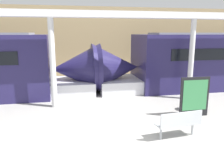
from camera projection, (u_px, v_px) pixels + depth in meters
ground_plane at (145, 154)px, 5.83m from camera, size 60.00×60.00×0.00m
station_wall at (97, 43)px, 15.68m from camera, size 56.00×0.20×5.00m
bench_near at (179, 122)px, 6.64m from camera, size 1.44×0.58×0.88m
trash_bin at (201, 100)px, 8.98m from camera, size 0.50×0.50×0.92m
poster_board at (195, 97)px, 8.35m from camera, size 1.17×0.07×1.56m
support_column_near at (53, 64)px, 9.23m from camera, size 0.25×0.25×3.82m
support_column_far at (191, 60)px, 10.39m from camera, size 0.25×0.25×3.82m
canopy_beam at (50, 14)px, 8.82m from camera, size 28.00×0.60×0.28m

